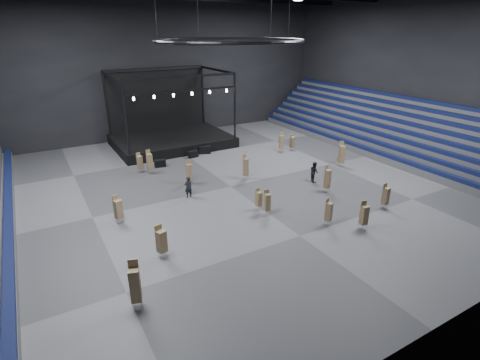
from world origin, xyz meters
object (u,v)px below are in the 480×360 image
chair_stack_9 (246,167)px  chair_stack_11 (150,162)px  stage (170,133)px  chair_stack_8 (327,178)px  chair_stack_4 (267,202)px  flight_case_left (160,163)px  chair_stack_5 (118,209)px  chair_stack_15 (386,196)px  crew_member (314,172)px  chair_stack_3 (140,162)px  chair_stack_7 (292,142)px  man_center (188,187)px  chair_stack_1 (189,172)px  chair_stack_12 (364,215)px  chair_stack_2 (135,284)px  flight_case_right (205,150)px  chair_stack_0 (281,142)px  flight_case_mid (193,154)px  chair_stack_6 (342,154)px  chair_stack_10 (259,198)px  chair_stack_14 (161,241)px  chair_stack_13 (329,211)px

chair_stack_9 → chair_stack_11: chair_stack_9 is taller
stage → chair_stack_8: 22.81m
chair_stack_4 → chair_stack_11: chair_stack_11 is taller
flight_case_left → chair_stack_5: size_ratio=0.51×
chair_stack_9 → chair_stack_15: 13.18m
chair_stack_9 → crew_member: chair_stack_9 is taller
chair_stack_3 → chair_stack_15: (15.19, -18.43, 0.03)m
chair_stack_4 → chair_stack_11: bearing=123.7°
stage → chair_stack_7: size_ratio=6.92×
chair_stack_11 → man_center: size_ratio=1.30×
chair_stack_1 → chair_stack_12: (7.78, -14.59, -0.03)m
chair_stack_2 → crew_member: size_ratio=1.46×
flight_case_right → chair_stack_0: chair_stack_0 is taller
chair_stack_7 → chair_stack_11: (-17.42, 0.99, 0.24)m
flight_case_mid → chair_stack_7: chair_stack_7 is taller
chair_stack_5 → chair_stack_1: bearing=14.8°
chair_stack_6 → chair_stack_11: size_ratio=1.10×
chair_stack_7 → chair_stack_10: chair_stack_7 is taller
chair_stack_7 → chair_stack_2: bearing=-155.7°
flight_case_right → chair_stack_9: bearing=-89.6°
stage → flight_case_right: size_ratio=10.20×
chair_stack_12 → chair_stack_11: bearing=127.3°
flight_case_right → chair_stack_10: size_ratio=0.74×
chair_stack_14 → crew_member: bearing=-1.8°
chair_stack_7 → chair_stack_15: size_ratio=0.93×
chair_stack_5 → chair_stack_13: bearing=-46.6°
chair_stack_9 → chair_stack_11: size_ratio=1.01×
chair_stack_6 → chair_stack_9: bearing=-176.7°
chair_stack_2 → chair_stack_10: 13.66m
flight_case_mid → chair_stack_8: chair_stack_8 is taller
chair_stack_1 → chair_stack_4: (2.87, -9.05, -0.10)m
chair_stack_0 → chair_stack_5: 22.85m
flight_case_right → crew_member: bearing=-67.4°
chair_stack_1 → chair_stack_4: bearing=-74.7°
chair_stack_6 → chair_stack_9: (-10.78, 2.03, -0.14)m
flight_case_right → chair_stack_12: bearing=-83.5°
chair_stack_1 → crew_member: size_ratio=1.20×
flight_case_mid → crew_member: 14.66m
chair_stack_11 → man_center: (1.15, -7.37, -0.34)m
chair_stack_3 → chair_stack_7: bearing=-18.9°
chair_stack_10 → chair_stack_5: bearing=156.4°
chair_stack_10 → chair_stack_2: bearing=-156.7°
chair_stack_3 → chair_stack_7: (18.20, -1.88, -0.05)m
chair_stack_10 → crew_member: crew_member is taller
chair_stack_12 → flight_case_left: bearing=122.1°
chair_stack_4 → chair_stack_15: bearing=-11.4°
chair_stack_8 → chair_stack_12: (-2.33, -6.53, -0.13)m
chair_stack_1 → chair_stack_12: chair_stack_1 is taller
flight_case_left → chair_stack_12: 22.35m
flight_case_mid → chair_stack_11: chair_stack_11 is taller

